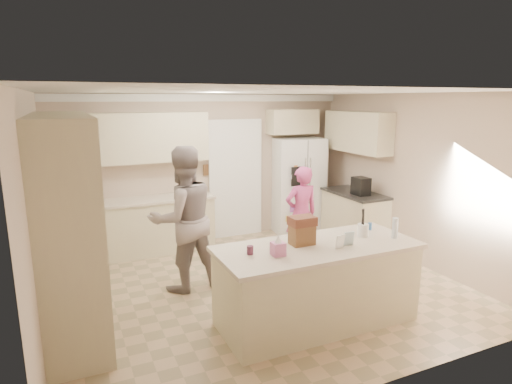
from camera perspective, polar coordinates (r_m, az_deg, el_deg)
name	(u,v)px	position (r m, az deg, el deg)	size (l,w,h in m)	color
floor	(260,288)	(5.98, 0.52, -12.64)	(5.20, 4.60, 0.02)	tan
ceiling	(260,91)	(5.42, 0.58, 13.35)	(5.20, 4.60, 0.02)	white
wall_back	(206,169)	(7.68, -6.73, 3.13)	(5.20, 0.02, 2.60)	#C3AC95
wall_front	(379,250)	(3.67, 16.02, -7.43)	(5.20, 0.02, 2.60)	#C3AC95
wall_left	(36,216)	(5.08, -27.31, -2.89)	(0.02, 4.60, 2.60)	#C3AC95
wall_right	(413,179)	(7.04, 20.21, 1.63)	(0.02, 4.60, 2.60)	#C3AC95
crown_back	(205,98)	(7.53, -6.85, 12.35)	(5.20, 0.08, 0.12)	white
pantry_bank	(68,220)	(5.29, -23.74, -3.38)	(0.60, 2.60, 2.35)	beige
back_base_cab	(146,227)	(7.31, -14.45, -4.57)	(2.20, 0.60, 0.88)	beige
back_countertop	(145,200)	(7.18, -14.64, -1.07)	(2.24, 0.63, 0.04)	#C2B49F
back_upper_cab	(140,138)	(7.16, -15.26, 6.97)	(2.20, 0.35, 0.80)	beige
doorway_opening	(235,180)	(7.87, -2.80, 1.58)	(0.90, 0.06, 2.10)	black
doorway_casing	(236,181)	(7.84, -2.71, 1.54)	(1.02, 0.03, 2.22)	white
wall_frame_upper	(207,155)	(7.61, -6.54, 4.96)	(0.15, 0.02, 0.20)	brown
wall_frame_lower	(207,170)	(7.65, -6.49, 2.95)	(0.15, 0.02, 0.20)	brown
refrigerator	(297,185)	(8.19, 5.52, 0.89)	(0.90, 0.70, 1.80)	white
fridge_seam	(307,189)	(7.89, 6.80, 0.42)	(0.01, 0.02, 1.78)	gray
fridge_dispenser	(297,176)	(7.73, 5.48, 2.09)	(0.22, 0.03, 0.35)	black
fridge_handle_l	(305,181)	(7.82, 6.57, 1.45)	(0.02, 0.02, 0.85)	silver
fridge_handle_r	(310,181)	(7.87, 7.19, 1.50)	(0.02, 0.02, 0.85)	silver
over_fridge_cab	(293,122)	(8.08, 4.91, 9.33)	(0.95, 0.35, 0.45)	beige
right_base_cab	(354,219)	(7.76, 12.95, -3.50)	(0.60, 1.20, 0.88)	beige
right_countertop	(355,193)	(7.65, 13.06, -0.19)	(0.63, 1.24, 0.04)	#2D2B28
right_upper_cab	(357,132)	(7.74, 13.34, 7.81)	(0.35, 1.50, 0.70)	beige
coffee_maker	(361,186)	(7.44, 13.80, 0.76)	(0.22, 0.28, 0.30)	black
island_base	(317,286)	(5.00, 8.10, -12.28)	(2.20, 0.90, 0.88)	beige
island_top	(318,247)	(4.83, 8.26, -7.30)	(2.28, 0.96, 0.05)	#C2B49F
utensil_crock	(363,230)	(5.20, 14.08, -4.96)	(0.13, 0.13, 0.15)	white
tissue_box	(278,249)	(4.45, 2.96, -7.59)	(0.13, 0.13, 0.14)	#C6689F
tissue_plume	(278,239)	(4.42, 2.98, -6.25)	(0.08, 0.08, 0.08)	white
dollhouse_body	(302,235)	(4.79, 6.15, -5.70)	(0.26, 0.18, 0.22)	brown
dollhouse_roof	(302,221)	(4.74, 6.19, -3.86)	(0.28, 0.20, 0.10)	#592D1E
jam_jar	(250,250)	(4.49, -0.79, -7.75)	(0.07, 0.07, 0.09)	#59263F
greeting_card_a	(340,242)	(4.72, 11.16, -6.53)	(0.12, 0.01, 0.16)	white
greeting_card_b	(349,239)	(4.84, 12.27, -6.09)	(0.12, 0.01, 0.16)	silver
water_bottle	(395,228)	(5.23, 18.05, -4.58)	(0.07, 0.07, 0.24)	silver
shaker_salt	(365,227)	(5.44, 14.37, -4.55)	(0.05, 0.05, 0.09)	#3B6FB3
shaker_pepper	(370,226)	(5.48, 14.94, -4.45)	(0.05, 0.05, 0.09)	#3B6FB3
teen_boy	(183,219)	(5.71, -9.66, -3.58)	(0.94, 0.73, 1.93)	gray
teen_girl	(301,214)	(6.75, 6.05, -2.89)	(0.55, 0.36, 1.50)	#C53F73
fridge_magnets	(307,189)	(7.88, 6.83, 0.41)	(0.76, 0.02, 1.44)	tan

